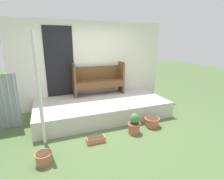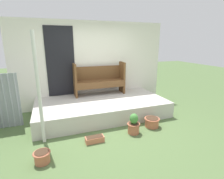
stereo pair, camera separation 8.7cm
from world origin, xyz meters
name	(u,v)px [view 1 (the left image)]	position (x,y,z in m)	size (l,w,h in m)	color
ground_plane	(111,128)	(0.00, 0.00, 0.00)	(24.00, 24.00, 0.00)	#516B3D
porch_slab	(101,107)	(0.03, 0.88, 0.21)	(3.52, 1.75, 0.42)	beige
house_wall	(91,65)	(-0.01, 1.78, 1.31)	(4.72, 0.08, 2.60)	white
support_post	(39,91)	(-1.49, -0.08, 1.10)	(0.07, 0.07, 2.19)	silver
bench	(99,78)	(0.16, 1.50, 0.91)	(1.54, 0.41, 0.97)	brown
flower_pot_left	(43,157)	(-1.51, -0.75, 0.11)	(0.29, 0.29, 0.21)	#B76647
flower_pot_middle	(134,125)	(0.40, -0.39, 0.20)	(0.29, 0.29, 0.47)	#B76647
flower_pot_right	(152,121)	(0.96, -0.25, 0.12)	(0.37, 0.37, 0.23)	#B76647
planter_box_rect	(96,139)	(-0.52, -0.44, 0.06)	(0.38, 0.17, 0.12)	#C67251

